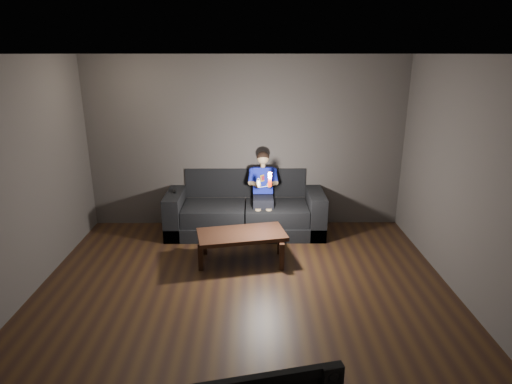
{
  "coord_description": "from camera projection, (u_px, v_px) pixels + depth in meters",
  "views": [
    {
      "loc": [
        0.1,
        -4.16,
        2.71
      ],
      "look_at": [
        0.15,
        1.55,
        0.85
      ],
      "focal_mm": 30.0,
      "sensor_mm": 36.0,
      "label": 1
    }
  ],
  "objects": [
    {
      "name": "coffee_table",
      "position": [
        242.0,
        237.0,
        5.73
      ],
      "size": [
        1.25,
        0.8,
        0.42
      ],
      "color": "black",
      "rests_on": "floor"
    },
    {
      "name": "wii_remote_red",
      "position": [
        270.0,
        179.0,
        6.12
      ],
      "size": [
        0.06,
        0.08,
        0.21
      ],
      "color": "red",
      "rests_on": "child"
    },
    {
      "name": "nunchuk_white",
      "position": [
        259.0,
        183.0,
        6.14
      ],
      "size": [
        0.07,
        0.09,
        0.14
      ],
      "color": "silver",
      "rests_on": "child"
    },
    {
      "name": "back_wall",
      "position": [
        246.0,
        143.0,
        6.75
      ],
      "size": [
        5.0,
        0.04,
        2.7
      ],
      "primitive_type": "cube",
      "color": "#3F3A36",
      "rests_on": "ground"
    },
    {
      "name": "child",
      "position": [
        263.0,
        185.0,
        6.6
      ],
      "size": [
        0.46,
        0.57,
        1.13
      ],
      "color": "black",
      "rests_on": "sofa"
    },
    {
      "name": "right_wall",
      "position": [
        486.0,
        192.0,
        4.39
      ],
      "size": [
        0.04,
        5.0,
        2.7
      ],
      "primitive_type": "cube",
      "color": "#3F3A36",
      "rests_on": "ground"
    },
    {
      "name": "sofa",
      "position": [
        245.0,
        211.0,
        6.81
      ],
      "size": [
        2.43,
        1.05,
        0.94
      ],
      "color": "black",
      "rests_on": "floor"
    },
    {
      "name": "wii_remote_black",
      "position": [
        174.0,
        191.0,
        6.6
      ],
      "size": [
        0.06,
        0.15,
        0.03
      ],
      "color": "black",
      "rests_on": "sofa"
    },
    {
      "name": "front_wall",
      "position": [
        231.0,
        358.0,
        1.99
      ],
      "size": [
        5.0,
        0.04,
        2.7
      ],
      "primitive_type": "cube",
      "color": "#3F3A36",
      "rests_on": "ground"
    },
    {
      "name": "floor",
      "position": [
        244.0,
        307.0,
        4.79
      ],
      "size": [
        5.0,
        5.0,
        0.0
      ],
      "primitive_type": "plane",
      "color": "black",
      "rests_on": "ground"
    },
    {
      "name": "ceiling",
      "position": [
        241.0,
        54.0,
        3.95
      ],
      "size": [
        5.0,
        5.0,
        0.02
      ],
      "primitive_type": "cube",
      "color": "silver",
      "rests_on": "back_wall"
    }
  ]
}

